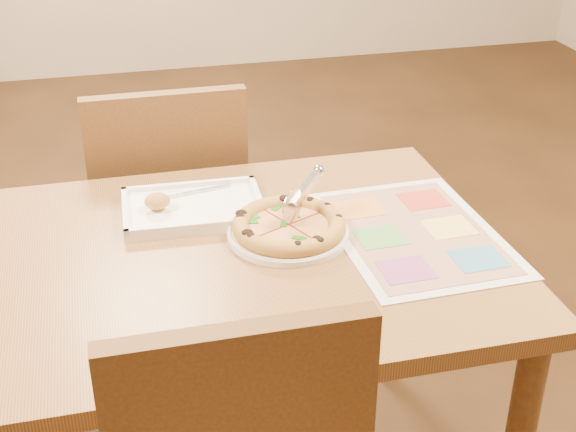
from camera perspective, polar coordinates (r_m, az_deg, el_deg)
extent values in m
cube|color=#94603B|center=(1.69, -6.57, -3.44)|extent=(1.30, 0.85, 0.04)
cylinder|color=brown|center=(2.30, 7.33, -4.55)|extent=(0.06, 0.06, 0.68)
cube|color=brown|center=(2.41, -8.57, 0.03)|extent=(0.42, 0.42, 0.04)
cube|color=brown|center=(2.14, -8.44, 2.99)|extent=(0.42, 0.04, 0.45)
cylinder|color=white|center=(1.73, 0.00, -1.25)|extent=(0.28, 0.28, 0.01)
cylinder|color=gold|center=(1.72, 0.07, -0.94)|extent=(0.24, 0.24, 0.01)
cylinder|color=#E0C379|center=(1.72, 0.07, -0.70)|extent=(0.20, 0.20, 0.01)
torus|color=gold|center=(1.72, 0.07, -0.67)|extent=(0.25, 0.25, 0.04)
cylinder|color=silver|center=(1.71, 0.33, 0.72)|extent=(0.06, 0.06, 0.08)
cube|color=silver|center=(1.74, 1.28, 2.00)|extent=(0.09, 0.09, 0.06)
cube|color=white|center=(1.84, -6.75, 0.44)|extent=(0.32, 0.23, 0.02)
cube|color=silver|center=(1.83, -6.77, 0.77)|extent=(0.16, 0.04, 0.00)
ellipsoid|color=#DA934E|center=(1.82, -9.28, 1.06)|extent=(0.06, 0.05, 0.04)
cube|color=silver|center=(1.76, 9.04, -1.20)|extent=(0.36, 0.49, 0.00)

